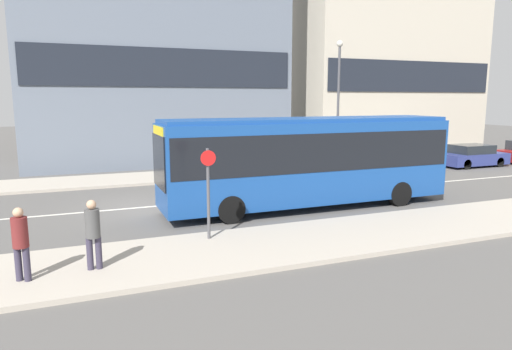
{
  "coord_description": "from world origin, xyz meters",
  "views": [
    {
      "loc": [
        -2.49,
        -17.58,
        4.15
      ],
      "look_at": [
        3.68,
        -2.03,
        1.34
      ],
      "focal_mm": 32.0,
      "sensor_mm": 36.0,
      "label": 1
    }
  ],
  "objects_px": {
    "parked_car_1": "(472,156)",
    "pedestrian_down_pavement": "(93,230)",
    "city_bus": "(308,157)",
    "pedestrian_near_stop": "(20,240)",
    "parked_car_0": "(404,161)",
    "street_lamp": "(338,92)",
    "bus_stop_sign": "(208,187)"
  },
  "relations": [
    {
      "from": "pedestrian_near_stop",
      "to": "street_lamp",
      "type": "distance_m",
      "value": 19.56
    },
    {
      "from": "parked_car_0",
      "to": "bus_stop_sign",
      "type": "bearing_deg",
      "value": -148.75
    },
    {
      "from": "city_bus",
      "to": "pedestrian_near_stop",
      "type": "distance_m",
      "value": 10.44
    },
    {
      "from": "parked_car_0",
      "to": "pedestrian_down_pavement",
      "type": "relative_size",
      "value": 2.6
    },
    {
      "from": "city_bus",
      "to": "pedestrian_down_pavement",
      "type": "xyz_separation_m",
      "value": [
        -7.94,
        -4.18,
        -0.89
      ]
    },
    {
      "from": "bus_stop_sign",
      "to": "street_lamp",
      "type": "height_order",
      "value": "street_lamp"
    },
    {
      "from": "parked_car_1",
      "to": "pedestrian_down_pavement",
      "type": "bearing_deg",
      "value": -156.03
    },
    {
      "from": "parked_car_0",
      "to": "pedestrian_near_stop",
      "type": "xyz_separation_m",
      "value": [
        -18.61,
        -9.91,
        0.47
      ]
    },
    {
      "from": "parked_car_0",
      "to": "city_bus",
      "type": "bearing_deg",
      "value": -148.72
    },
    {
      "from": "city_bus",
      "to": "pedestrian_near_stop",
      "type": "bearing_deg",
      "value": -160.81
    },
    {
      "from": "parked_car_1",
      "to": "street_lamp",
      "type": "distance_m",
      "value": 9.71
    },
    {
      "from": "parked_car_1",
      "to": "bus_stop_sign",
      "type": "xyz_separation_m",
      "value": [
        -19.34,
        -8.7,
        1.03
      ]
    },
    {
      "from": "bus_stop_sign",
      "to": "street_lamp",
      "type": "distance_m",
      "value": 14.99
    },
    {
      "from": "parked_car_1",
      "to": "pedestrian_down_pavement",
      "type": "relative_size",
      "value": 2.53
    },
    {
      "from": "bus_stop_sign",
      "to": "pedestrian_down_pavement",
      "type": "bearing_deg",
      "value": -157.61
    },
    {
      "from": "parked_car_0",
      "to": "street_lamp",
      "type": "distance_m",
      "value": 5.44
    },
    {
      "from": "parked_car_1",
      "to": "bus_stop_sign",
      "type": "distance_m",
      "value": 21.23
    },
    {
      "from": "city_bus",
      "to": "parked_car_1",
      "type": "height_order",
      "value": "city_bus"
    },
    {
      "from": "city_bus",
      "to": "bus_stop_sign",
      "type": "xyz_separation_m",
      "value": [
        -4.74,
        -2.87,
        -0.3
      ]
    },
    {
      "from": "pedestrian_down_pavement",
      "to": "street_lamp",
      "type": "distance_m",
      "value": 18.3
    },
    {
      "from": "city_bus",
      "to": "street_lamp",
      "type": "xyz_separation_m",
      "value": [
        5.83,
        7.38,
        2.54
      ]
    },
    {
      "from": "pedestrian_down_pavement",
      "to": "bus_stop_sign",
      "type": "xyz_separation_m",
      "value": [
        3.2,
        1.32,
        0.58
      ]
    },
    {
      "from": "parked_car_0",
      "to": "pedestrian_down_pavement",
      "type": "xyz_separation_m",
      "value": [
        -17.1,
        -9.75,
        0.47
      ]
    },
    {
      "from": "city_bus",
      "to": "parked_car_1",
      "type": "distance_m",
      "value": 15.78
    },
    {
      "from": "city_bus",
      "to": "parked_car_1",
      "type": "bearing_deg",
      "value": 16.28
    },
    {
      "from": "pedestrian_near_stop",
      "to": "bus_stop_sign",
      "type": "relative_size",
      "value": 0.64
    },
    {
      "from": "parked_car_0",
      "to": "parked_car_1",
      "type": "height_order",
      "value": "parked_car_1"
    },
    {
      "from": "parked_car_1",
      "to": "pedestrian_near_stop",
      "type": "height_order",
      "value": "pedestrian_near_stop"
    },
    {
      "from": "city_bus",
      "to": "pedestrian_near_stop",
      "type": "height_order",
      "value": "city_bus"
    },
    {
      "from": "pedestrian_near_stop",
      "to": "street_lamp",
      "type": "relative_size",
      "value": 0.23
    },
    {
      "from": "parked_car_0",
      "to": "pedestrian_near_stop",
      "type": "distance_m",
      "value": 21.09
    },
    {
      "from": "parked_car_0",
      "to": "pedestrian_down_pavement",
      "type": "bearing_deg",
      "value": -150.3
    }
  ]
}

